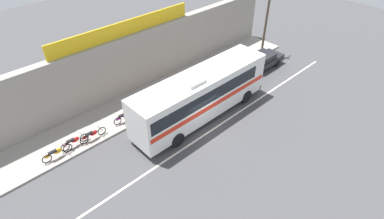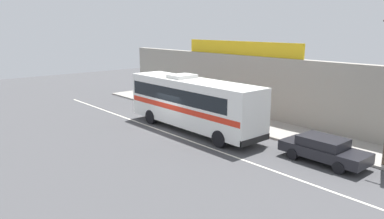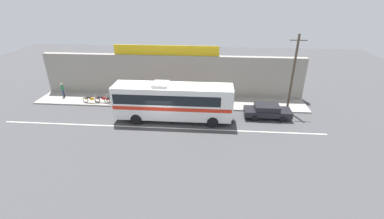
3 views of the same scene
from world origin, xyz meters
The scene contains 12 objects.
ground_plane centered at (0.00, 0.00, 0.00)m, with size 70.00×70.00×0.00m, color #444447.
sidewalk_slab centered at (0.00, 5.20, 0.07)m, with size 30.00×3.60×0.14m, color gray.
storefront_facade centered at (0.00, 7.35, 2.40)m, with size 30.00×0.70×4.80m, color gray.
storefront_billboard centered at (-0.57, 7.35, 5.35)m, with size 11.88×0.12×1.10m, color gold.
road_center_stripe centered at (0.00, -0.80, 0.00)m, with size 30.00×0.14×0.01m, color silver.
intercity_bus centered at (0.99, 0.90, 2.07)m, with size 11.22×2.64×3.78m.
parked_car centered at (10.21, 2.13, 0.74)m, with size 4.52×1.91×1.37m.
utility_pole centered at (12.61, 3.87, 4.16)m, with size 1.60×0.22×7.77m.
motorcycle_purple centered at (-6.11, 3.96, 0.57)m, with size 1.92×0.56×0.94m.
motorcycle_orange centered at (-3.47, 4.11, 0.57)m, with size 1.85×0.56×0.94m.
motorcycle_black centered at (-8.56, 3.98, 0.57)m, with size 1.96×0.56×0.94m.
motorcycle_blue centered at (-7.30, 4.18, 0.57)m, with size 1.96×0.56×0.94m.
Camera 1 is at (-11.59, -11.53, 14.26)m, focal length 28.45 mm.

